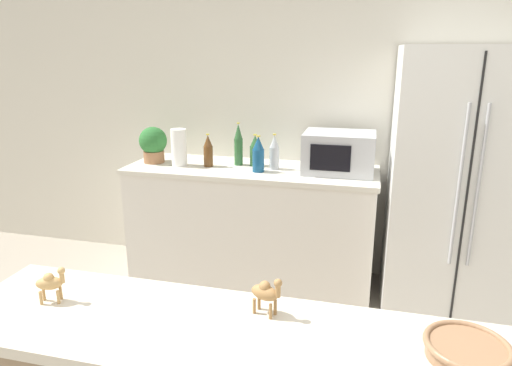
{
  "coord_description": "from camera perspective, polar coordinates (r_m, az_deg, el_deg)",
  "views": [
    {
      "loc": [
        0.36,
        -0.71,
        1.69
      ],
      "look_at": [
        -0.16,
        1.39,
        1.07
      ],
      "focal_mm": 32.0,
      "sensor_mm": 36.0,
      "label": 1
    }
  ],
  "objects": [
    {
      "name": "wall_back",
      "position": [
        3.48,
        8.1,
        9.06
      ],
      "size": [
        8.0,
        0.06,
        2.55
      ],
      "color": "silver",
      "rests_on": "ground_plane"
    },
    {
      "name": "paper_towel_roll",
      "position": [
        3.39,
        -9.61,
        4.41
      ],
      "size": [
        0.11,
        0.11,
        0.27
      ],
      "color": "white",
      "rests_on": "back_counter"
    },
    {
      "name": "back_bottle_4",
      "position": [
        3.17,
        0.29,
        3.57
      ],
      "size": [
        0.08,
        0.08,
        0.26
      ],
      "color": "navy",
      "rests_on": "back_counter"
    },
    {
      "name": "back_bottle_1",
      "position": [
        3.25,
        2.31,
        3.84
      ],
      "size": [
        0.07,
        0.07,
        0.25
      ],
      "color": "#B2B7BC",
      "rests_on": "back_counter"
    },
    {
      "name": "fruit_bowl",
      "position": [
        1.37,
        24.85,
        -18.37
      ],
      "size": [
        0.22,
        0.22,
        0.05
      ],
      "color": "#8C6647",
      "rests_on": "bar_counter"
    },
    {
      "name": "back_bottle_0",
      "position": [
        3.34,
        -0.11,
        4.04
      ],
      "size": [
        0.08,
        0.08,
        0.23
      ],
      "color": "#2D6033",
      "rests_on": "back_counter"
    },
    {
      "name": "camel_figurine_second",
      "position": [
        1.41,
        1.27,
        -13.47
      ],
      "size": [
        0.11,
        0.07,
        0.13
      ],
      "color": "olive",
      "rests_on": "bar_counter"
    },
    {
      "name": "refrigerator",
      "position": [
        3.21,
        23.74,
        -0.22
      ],
      "size": [
        0.83,
        0.71,
        1.73
      ],
      "color": "white",
      "rests_on": "ground_plane"
    },
    {
      "name": "camel_figurine",
      "position": [
        1.61,
        -24.3,
        -11.24
      ],
      "size": [
        0.1,
        0.07,
        0.12
      ],
      "color": "tan",
      "rests_on": "bar_counter"
    },
    {
      "name": "microwave",
      "position": [
        3.2,
        10.32,
        3.77
      ],
      "size": [
        0.48,
        0.37,
        0.28
      ],
      "color": "#B2B5BA",
      "rests_on": "back_counter"
    },
    {
      "name": "back_counter",
      "position": [
        3.45,
        -0.58,
        -5.16
      ],
      "size": [
        1.81,
        0.63,
        0.88
      ],
      "color": "silver",
      "rests_on": "ground_plane"
    },
    {
      "name": "potted_plant",
      "position": [
        3.53,
        -12.73,
        4.82
      ],
      "size": [
        0.21,
        0.21,
        0.27
      ],
      "color": "#9E6B47",
      "rests_on": "back_counter"
    },
    {
      "name": "back_bottle_3",
      "position": [
        3.34,
        -6.0,
        4.0
      ],
      "size": [
        0.07,
        0.07,
        0.24
      ],
      "color": "brown",
      "rests_on": "back_counter"
    },
    {
      "name": "back_bottle_2",
      "position": [
        3.36,
        -2.21,
        4.79
      ],
      "size": [
        0.06,
        0.06,
        0.32
      ],
      "color": "#2D6033",
      "rests_on": "back_counter"
    }
  ]
}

